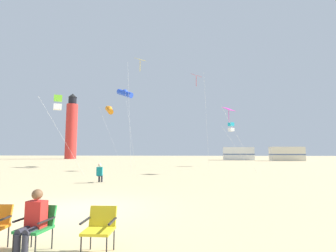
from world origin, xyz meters
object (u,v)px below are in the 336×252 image
Objects in this scene: kite_diamond_scarlet at (197,79)px; rv_van_cream at (287,154)px; kite_tube_blue at (125,93)px; rv_van_white at (238,154)px; lighthouse_distant at (71,128)px; kite_tube_orange at (109,110)px; kite_diamond_gold at (139,64)px; camp_chair_yellow at (100,225)px; kite_box_cyan at (231,127)px; spectator_green_chair at (33,219)px; camp_chair_green at (38,224)px; kite_flyer_standing at (100,172)px; kite_diamond_magenta at (229,111)px; kite_box_lime at (58,103)px.

kite_diamond_scarlet is 1.59× the size of rv_van_cream.
rv_van_white is (19.02, 24.85, -7.89)m from kite_tube_blue.
kite_tube_blue is at bearing -54.76° from lighthouse_distant.
rv_van_cream is at bearing -15.98° from rv_van_white.
kite_tube_orange is 0.73× the size of kite_diamond_gold.
camp_chair_yellow is 0.15× the size of kite_box_cyan.
kite_tube_orange reaches higher than rv_van_cream.
spectator_green_chair is 0.18× the size of rv_van_cream.
camp_chair_green is 62.74m from lighthouse_distant.
kite_diamond_scarlet is at bearing -127.73° from kite_flyer_standing.
kite_diamond_scarlet is 0.61× the size of lighthouse_distant.
kite_diamond_magenta is at bearing 76.03° from camp_chair_green.
kite_box_cyan is (8.70, 28.24, 4.45)m from spectator_green_chair.
kite_box_lime reaches higher than camp_chair_green.
kite_box_lime is at bearing -166.74° from kite_diamond_magenta.
camp_chair_green is 0.07× the size of kite_diamond_gold.
kite_tube_blue is at bearing 102.85° from camp_chair_yellow.
rv_van_white is at bearing 81.48° from camp_chair_green.
kite_diamond_scarlet is at bearing -25.75° from kite_tube_blue.
kite_diamond_magenta is 6.44m from kite_diamond_scarlet.
kite_diamond_magenta is (13.92, -9.46, -1.90)m from kite_tube_orange.
kite_tube_blue reaches higher than rv_van_cream.
kite_diamond_scarlet is (11.28, -5.33, 2.29)m from kite_tube_orange.
kite_tube_orange is 32.54m from rv_van_white.
kite_box_cyan is 21.35m from kite_box_lime.
camp_chair_green is 0.08× the size of kite_tube_blue.
kite_flyer_standing is 8.11m from kite_box_lime.
spectator_green_chair is at bearing -107.13° from kite_box_cyan.
kite_box_lime is at bearing -132.30° from rv_van_cream.
spectator_green_chair is 23.78m from kite_diamond_scarlet.
kite_flyer_standing is 52.57m from lighthouse_distant.
kite_diamond_magenta is at bearing -36.04° from kite_tube_blue.
kite_diamond_gold is at bearing 102.25° from camp_chair_green.
lighthouse_distant is 50.78m from rv_van_cream.
kite_diamond_magenta reaches higher than rv_van_white.
kite_diamond_magenta is 0.89× the size of rv_van_white.
kite_diamond_gold is 45.35m from lighthouse_distant.
spectator_green_chair is at bearing -84.84° from kite_diamond_gold.
camp_chair_yellow is at bearing -58.48° from kite_box_lime.
kite_tube_orange reaches higher than kite_diamond_magenta.
kite_flyer_standing is at bearing -37.71° from kite_box_lime.
rv_van_white reaches higher than kite_flyer_standing.
kite_box_lime reaches higher than kite_flyer_standing.
kite_tube_orange is at bearing 112.04° from spectator_green_chair.
kite_diamond_magenta is 1.04× the size of kite_box_cyan.
lighthouse_distant is at bearing 131.21° from kite_diamond_scarlet.
lighthouse_distant is (-24.11, 46.15, 7.22)m from kite_flyer_standing.
kite_box_cyan is at bearing 79.88° from spectator_green_chair.
kite_box_lime is 42.66m from rv_van_white.
lighthouse_distant is at bearing 125.24° from kite_tube_blue.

